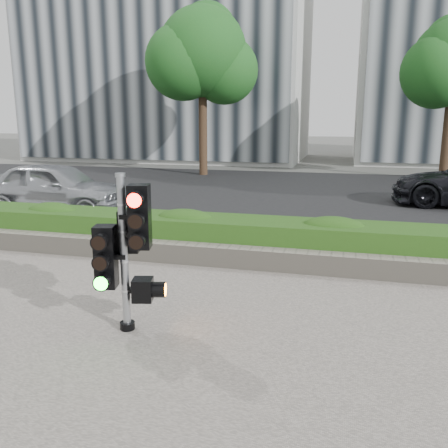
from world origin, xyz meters
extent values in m
plane|color=#51514C|center=(0.00, 0.00, 0.00)|extent=(120.00, 120.00, 0.00)
cube|color=#9E9389|center=(0.00, -2.50, 0.01)|extent=(16.00, 11.00, 0.03)
cube|color=black|center=(0.00, 10.00, 0.01)|extent=(60.00, 13.00, 0.02)
cube|color=gray|center=(0.00, 3.15, 0.06)|extent=(60.00, 0.25, 0.12)
cube|color=gray|center=(0.00, 1.90, 0.20)|extent=(12.00, 0.32, 0.34)
cube|color=#417C26|center=(0.00, 2.55, 0.37)|extent=(12.00, 1.00, 0.68)
cube|color=#B7B7B2|center=(-9.00, 23.00, 7.50)|extent=(16.00, 9.00, 15.00)
cylinder|color=black|center=(-4.50, 14.50, 2.02)|extent=(0.36, 0.36, 4.03)
sphere|color=#154A1B|center=(-4.50, 14.50, 5.18)|extent=(3.74, 3.74, 3.74)
sphere|color=#154A1B|center=(-3.64, 14.86, 4.46)|extent=(2.88, 2.88, 2.88)
sphere|color=#154A1B|center=(-5.22, 14.07, 4.75)|extent=(3.17, 3.17, 3.17)
sphere|color=#154A1B|center=(-4.50, 15.22, 6.05)|extent=(2.59, 2.59, 2.59)
cylinder|color=black|center=(5.50, 15.50, 1.79)|extent=(0.36, 0.36, 3.58)
sphere|color=#154A1B|center=(4.86, 15.12, 4.22)|extent=(2.82, 2.82, 2.82)
cylinder|color=black|center=(-0.77, -0.80, 0.07)|extent=(0.18, 0.18, 0.09)
cylinder|color=gray|center=(-0.77, -0.80, 0.94)|extent=(0.09, 0.09, 1.82)
cylinder|color=gray|center=(-0.77, -0.80, 1.88)|extent=(0.12, 0.12, 0.04)
cube|color=#FF1107|center=(-0.56, -0.78, 1.41)|extent=(0.28, 0.28, 0.73)
cube|color=#14E51E|center=(-0.96, -0.88, 0.94)|extent=(0.28, 0.28, 0.73)
cube|color=black|center=(-0.79, -0.60, 1.19)|extent=(0.28, 0.28, 0.50)
cube|color=orange|center=(-0.59, -0.73, 0.52)|extent=(0.28, 0.28, 0.27)
imported|color=#ADAFB4|center=(-5.70, 5.21, 0.70)|extent=(3.99, 1.61, 1.36)
camera|label=1|loc=(1.67, -5.59, 2.50)|focal=38.00mm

